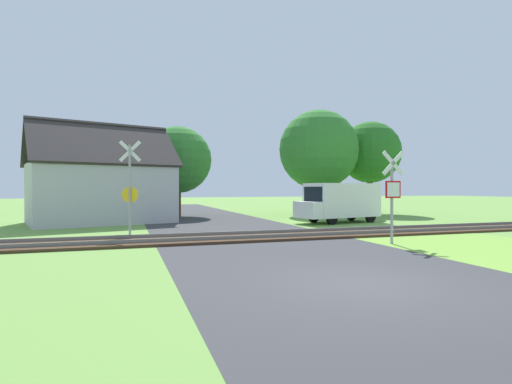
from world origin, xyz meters
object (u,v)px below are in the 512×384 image
tree_center (178,160)px  crossing_sign_far (130,185)px  tree_right (319,150)px  house (101,190)px  mail_truck (340,201)px  tree_far (370,153)px  stop_sign_near (392,192)px

tree_center → crossing_sign_far: bearing=-106.2°
crossing_sign_far → tree_right: tree_right is taller
house → mail_truck: bearing=-34.0°
crossing_sign_far → house: 7.66m
crossing_sign_far → tree_center: tree_center is taller
tree_right → tree_center: tree_right is taller
crossing_sign_far → tree_right: bearing=49.6°
tree_right → crossing_sign_far: bearing=-143.7°
tree_far → mail_truck: tree_far is taller
tree_center → mail_truck: (8.10, -8.19, -2.71)m
house → tree_right: (14.95, 2.39, 2.97)m
stop_sign_near → house: bearing=-49.2°
tree_right → tree_far: bearing=1.3°
tree_center → mail_truck: tree_center is taller
crossing_sign_far → tree_far: tree_far is taller
tree_right → tree_far: tree_right is taller
tree_center → mail_truck: 11.83m
tree_far → crossing_sign_far: bearing=-150.9°
tree_far → tree_right: bearing=-178.7°
crossing_sign_far → tree_center: bearing=87.0°
crossing_sign_far → mail_truck: size_ratio=0.75×
house → tree_far: (19.44, 2.49, 2.90)m
stop_sign_near → mail_truck: bearing=-106.5°
stop_sign_near → tree_center: (-5.41, 16.45, 2.12)m
stop_sign_near → mail_truck: stop_sign_near is taller
house → mail_truck: 13.61m
crossing_sign_far → mail_truck: bearing=29.2°
stop_sign_near → tree_center: 17.45m
house → tree_far: bearing=-8.5°
crossing_sign_far → mail_truck: 11.91m
house → tree_center: tree_center is taller
house → tree_far: size_ratio=1.24×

